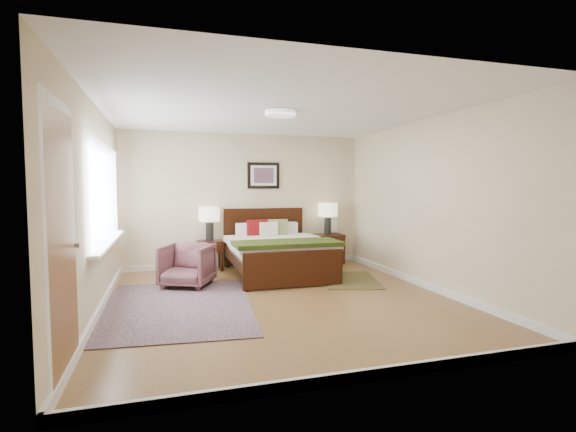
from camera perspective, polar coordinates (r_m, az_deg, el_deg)
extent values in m
plane|color=brown|center=(5.71, -1.04, -11.28)|extent=(5.00, 5.00, 0.00)
cube|color=beige|center=(7.95, -5.86, 2.15)|extent=(4.50, 0.04, 2.50)
cube|color=beige|center=(3.18, 11.04, -0.67)|extent=(4.50, 0.04, 2.50)
cube|color=beige|center=(5.37, -24.88, 0.92)|extent=(0.04, 5.00, 2.50)
cube|color=beige|center=(6.48, 18.50, 1.55)|extent=(0.04, 5.00, 2.50)
cube|color=white|center=(5.59, -1.07, 14.25)|extent=(4.50, 5.00, 0.02)
cube|color=silver|center=(6.06, -23.77, 2.68)|extent=(0.02, 2.72, 1.32)
cube|color=silver|center=(6.05, -23.63, 2.68)|extent=(0.01, 2.60, 1.20)
cube|color=silver|center=(6.09, -23.14, -3.24)|extent=(0.10, 2.72, 0.04)
cube|color=silver|center=(3.66, -28.55, -2.98)|extent=(0.01, 1.00, 2.18)
cube|color=brown|center=(3.67, -28.37, -3.60)|extent=(0.01, 0.90, 2.10)
cylinder|color=#999999|center=(4.04, -26.89, -3.61)|extent=(0.04, 0.04, 0.04)
cylinder|color=white|center=(5.59, -1.07, 13.85)|extent=(0.40, 0.40, 0.07)
cylinder|color=beige|center=(5.59, -1.07, 14.20)|extent=(0.44, 0.44, 0.01)
cube|color=black|center=(8.03, -3.31, -2.77)|extent=(1.54, 0.06, 1.08)
cube|color=black|center=(6.22, 0.81, -7.27)|extent=(1.54, 0.06, 0.54)
cube|color=black|center=(6.98, -7.35, -5.89)|extent=(0.06, 1.92, 0.17)
cube|color=black|center=(7.35, 4.01, -5.37)|extent=(0.06, 1.92, 0.17)
cube|color=silver|center=(7.11, -1.52, -4.66)|extent=(1.44, 1.90, 0.21)
cube|color=silver|center=(7.00, -1.31, -3.61)|extent=(1.62, 1.67, 0.10)
cube|color=#2D3E12|center=(6.50, -0.13, -3.76)|extent=(1.66, 0.70, 0.07)
cube|color=silver|center=(7.71, -5.35, -1.91)|extent=(0.48, 0.18, 0.25)
cube|color=silver|center=(7.87, -0.53, -1.77)|extent=(0.48, 0.18, 0.25)
cube|color=#600B0C|center=(7.62, -4.25, -1.69)|extent=(0.38, 0.17, 0.31)
cube|color=olive|center=(7.71, -1.45, -1.61)|extent=(0.37, 0.16, 0.31)
cube|color=beige|center=(7.58, -2.70, -1.85)|extent=(0.33, 0.13, 0.27)
cube|color=black|center=(7.99, -3.37, 5.54)|extent=(0.62, 0.03, 0.50)
cube|color=silver|center=(7.97, -3.34, 5.54)|extent=(0.50, 0.01, 0.38)
cube|color=#A52D23|center=(7.96, -3.32, 5.55)|extent=(0.38, 0.01, 0.28)
cube|color=black|center=(7.68, -10.65, -3.52)|extent=(0.45, 0.40, 0.05)
cube|color=black|center=(7.53, -11.96, -5.72)|extent=(0.05, 0.05, 0.49)
cube|color=black|center=(7.57, -9.02, -5.63)|extent=(0.05, 0.05, 0.49)
cube|color=black|center=(7.87, -12.16, -5.30)|extent=(0.05, 0.05, 0.49)
cube|color=black|center=(7.91, -9.34, -5.22)|extent=(0.05, 0.05, 0.49)
cube|color=black|center=(7.51, -10.49, -4.46)|extent=(0.39, 0.03, 0.14)
cube|color=black|center=(8.22, 5.44, -2.69)|extent=(0.58, 0.43, 0.05)
cube|color=black|center=(8.00, 4.20, -4.93)|extent=(0.05, 0.05, 0.53)
cube|color=black|center=(8.19, 7.61, -4.74)|extent=(0.05, 0.05, 0.53)
cube|color=black|center=(8.34, 3.29, -4.55)|extent=(0.05, 0.05, 0.53)
cube|color=black|center=(8.53, 6.58, -4.38)|extent=(0.05, 0.05, 0.53)
cube|color=black|center=(8.05, 5.97, -3.56)|extent=(0.52, 0.03, 0.14)
cube|color=black|center=(8.28, 5.42, -5.50)|extent=(0.52, 0.37, 0.03)
cube|color=black|center=(8.28, 5.42, -5.29)|extent=(0.21, 0.27, 0.03)
cube|color=black|center=(8.27, 5.43, -5.05)|extent=(0.21, 0.27, 0.03)
cube|color=black|center=(8.27, 5.43, -4.82)|extent=(0.21, 0.27, 0.03)
cube|color=black|center=(8.26, 5.43, -4.58)|extent=(0.21, 0.27, 0.03)
cylinder|color=black|center=(7.66, -10.66, -2.11)|extent=(0.14, 0.14, 0.32)
cylinder|color=black|center=(7.64, -10.68, -0.77)|extent=(0.02, 0.02, 0.06)
cylinder|color=beige|center=(7.63, -10.69, 0.28)|extent=(0.37, 0.37, 0.26)
cylinder|color=black|center=(8.20, 5.45, -1.37)|extent=(0.14, 0.14, 0.32)
cylinder|color=black|center=(8.19, 5.46, -0.12)|extent=(0.02, 0.02, 0.06)
cylinder|color=beige|center=(8.18, 5.47, 0.86)|extent=(0.37, 0.37, 0.26)
imported|color=brown|center=(6.50, -13.62, -6.59)|extent=(0.93, 0.94, 0.65)
cube|color=#0C0D3D|center=(5.54, -15.00, -11.82)|extent=(2.07, 2.76, 0.01)
cube|color=black|center=(6.88, 8.48, -8.63)|extent=(1.15, 1.44, 0.01)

